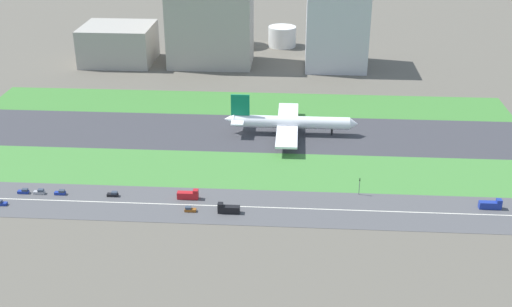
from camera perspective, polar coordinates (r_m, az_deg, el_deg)
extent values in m
plane|color=#5B564C|center=(317.11, -1.36, 1.84)|extent=(800.00, 800.00, 0.00)
cube|color=#38383D|center=(317.09, -1.36, 1.85)|extent=(280.00, 46.00, 0.10)
cube|color=#3D7A33|center=(355.03, -0.77, 4.44)|extent=(280.00, 36.00, 0.10)
cube|color=#427F38|center=(280.02, -2.10, -1.43)|extent=(280.00, 36.00, 0.10)
cube|color=#4C4C4F|center=(251.93, -2.82, -4.66)|extent=(280.00, 28.00, 0.10)
cube|color=silver|center=(251.90, -2.82, -4.65)|extent=(266.00, 0.50, 0.01)
cylinder|color=white|center=(313.55, 3.17, 2.78)|extent=(56.00, 6.00, 6.00)
cone|color=white|center=(314.79, 8.64, 2.62)|extent=(4.00, 5.70, 5.70)
cone|color=white|center=(314.93, -2.39, 3.06)|extent=(5.00, 5.40, 5.40)
cube|color=#0C724C|center=(311.79, -1.40, 4.26)|extent=(9.00, 0.80, 11.00)
cube|color=white|center=(314.42, -1.57, 3.07)|extent=(6.00, 16.00, 0.60)
cube|color=white|center=(327.95, 2.86, 3.58)|extent=(10.00, 26.00, 1.00)
cylinder|color=gray|center=(323.18, 3.01, 2.83)|extent=(5.00, 3.20, 3.20)
cube|color=white|center=(300.20, 2.74, 1.50)|extent=(10.00, 26.00, 1.00)
cylinder|color=gray|center=(306.57, 2.94, 1.56)|extent=(5.00, 3.20, 3.20)
cylinder|color=black|center=(315.79, 6.71, 1.90)|extent=(1.00, 1.00, 3.20)
cylinder|color=black|center=(318.59, 2.44, 2.27)|extent=(1.00, 1.00, 3.20)
cylinder|color=black|center=(312.14, 2.41, 1.78)|extent=(1.00, 1.00, 3.20)
cube|color=navy|center=(270.90, -21.57, -4.15)|extent=(4.40, 1.80, 1.10)
cube|color=black|center=(264.65, -12.55, -3.58)|extent=(4.40, 1.80, 1.10)
cube|color=#333D4C|center=(263.96, -12.41, -3.40)|extent=(2.20, 1.66, 0.90)
cube|color=navy|center=(271.31, -16.93, -3.37)|extent=(4.40, 1.80, 1.10)
cube|color=#333D4C|center=(270.58, -16.79, -3.19)|extent=(2.20, 1.66, 0.90)
cube|color=black|center=(246.66, -2.42, -4.96)|extent=(8.40, 2.50, 2.80)
cube|color=black|center=(246.01, -3.17, -4.53)|extent=(2.00, 2.30, 1.20)
cube|color=brown|center=(249.00, -5.82, -5.00)|extent=(4.40, 1.80, 1.10)
cube|color=#333D4C|center=(248.63, -6.01, -4.79)|extent=(2.20, 1.66, 0.90)
cube|color=#B2191E|center=(257.58, -6.05, -3.70)|extent=(8.40, 2.50, 2.80)
cube|color=#B2191E|center=(256.13, -5.36, -3.34)|extent=(2.00, 2.30, 1.20)
cube|color=navy|center=(276.92, -19.87, -3.21)|extent=(4.40, 1.80, 1.10)
cube|color=#333D4C|center=(276.16, -19.75, -3.04)|extent=(2.20, 1.66, 0.90)
cube|color=navy|center=(265.17, 19.98, -4.31)|extent=(8.40, 2.50, 2.80)
cube|color=navy|center=(265.18, 20.70, -3.94)|extent=(2.00, 2.30, 1.20)
cube|color=#99999E|center=(274.41, -18.61, -3.28)|extent=(4.40, 1.80, 1.10)
cube|color=#333D4C|center=(273.66, -18.49, -3.10)|extent=(2.20, 1.66, 0.90)
cylinder|color=#4C4C51|center=(261.73, 9.11, -3.01)|extent=(0.24, 0.24, 6.00)
cube|color=black|center=(260.08, 9.16, -2.31)|extent=(0.36, 0.36, 1.20)
sphere|color=#19D826|center=(259.76, 9.17, -2.27)|extent=(0.24, 0.24, 0.24)
cube|color=#9E998E|center=(435.74, -12.05, 9.46)|extent=(45.30, 39.25, 24.14)
cube|color=#9E998E|center=(420.14, -4.04, 11.27)|extent=(52.79, 35.44, 51.02)
cube|color=#B2B2B7|center=(417.56, 7.12, 10.76)|extent=(38.07, 38.82, 46.88)
cylinder|color=silver|center=(466.27, -1.91, 10.59)|extent=(25.60, 25.60, 17.83)
cylinder|color=silver|center=(464.67, 2.32, 10.29)|extent=(19.51, 19.51, 14.09)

